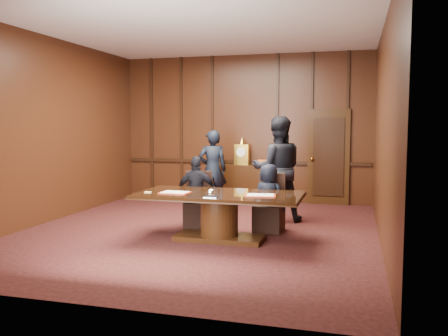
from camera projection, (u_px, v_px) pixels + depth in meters
name	position (u px, v px, depth m)	size (l,w,h in m)	color
room	(204.00, 132.00, 8.16)	(7.00, 7.04, 3.50)	black
sideboard	(242.00, 182.00, 11.29)	(1.60, 0.45, 1.54)	black
conference_table	(219.00, 209.00, 7.54)	(2.62, 1.32, 0.76)	black
folder_left	(175.00, 192.00, 7.53)	(0.47, 0.34, 0.02)	#B82B11
folder_right	(260.00, 195.00, 7.24)	(0.50, 0.39, 0.02)	#B82B11
inkstand	(211.00, 194.00, 7.08)	(0.20, 0.14, 0.12)	white
notepad	(148.00, 192.00, 7.58)	(0.10, 0.07, 0.01)	#E4C36F
chair_left	(198.00, 211.00, 8.58)	(0.57, 0.57, 0.99)	black
chair_right	(269.00, 214.00, 8.23)	(0.51, 0.51, 0.99)	black
signatory_left	(197.00, 192.00, 8.47)	(0.75, 0.31, 1.28)	black
signatory_right	(269.00, 198.00, 8.13)	(0.58, 0.37, 1.18)	black
witness_left	(212.00, 169.00, 10.42)	(0.63, 0.41, 1.73)	black
witness_right	(278.00, 169.00, 9.03)	(0.97, 0.76, 2.00)	black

